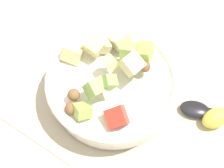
{
  "coord_description": "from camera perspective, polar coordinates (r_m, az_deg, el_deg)",
  "views": [
    {
      "loc": [
        -0.17,
        0.27,
        0.56
      ],
      "look_at": [
        0.01,
        0.0,
        0.05
      ],
      "focal_mm": 52.29,
      "sensor_mm": 36.0,
      "label": 1
    }
  ],
  "objects": [
    {
      "name": "serving_spoon",
      "position": [
        0.64,
        17.32,
        -4.87
      ],
      "size": [
        0.19,
        0.09,
        0.01
      ],
      "color": "black",
      "rests_on": "placemat"
    },
    {
      "name": "ground_plane",
      "position": [
        0.64,
        0.68,
        -2.26
      ],
      "size": [
        2.4,
        2.4,
        0.0
      ],
      "primitive_type": "plane",
      "color": "silver"
    },
    {
      "name": "salad_bowl",
      "position": [
        0.61,
        -0.01,
        -0.15
      ],
      "size": [
        0.25,
        0.25,
        0.12
      ],
      "color": "white",
      "rests_on": "placemat"
    },
    {
      "name": "placemat",
      "position": [
        0.64,
        0.68,
        -2.13
      ],
      "size": [
        0.4,
        0.32,
        0.01
      ],
      "primitive_type": "cube",
      "color": "#BCB299",
      "rests_on": "ground_plane"
    }
  ]
}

